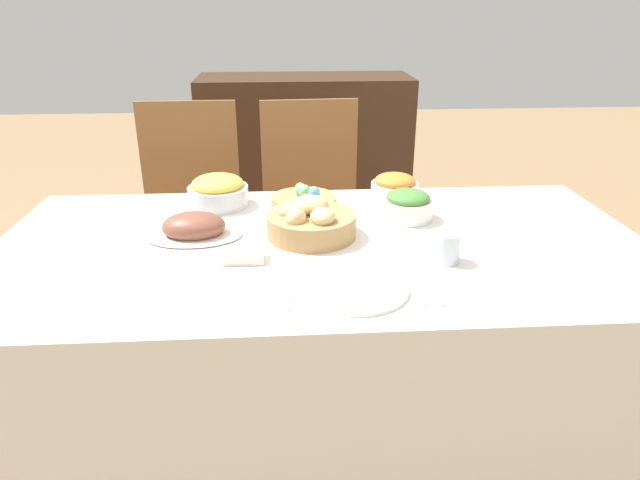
{
  "coord_description": "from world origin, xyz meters",
  "views": [
    {
      "loc": [
        -0.11,
        -1.5,
        1.38
      ],
      "look_at": [
        -0.01,
        -0.07,
        0.77
      ],
      "focal_mm": 32.0,
      "sensor_mm": 36.0,
      "label": 1
    }
  ],
  "objects_px": {
    "knife": "(418,287)",
    "ham_platter": "(194,228)",
    "sideboard": "(305,163)",
    "pineapple_bowl": "(218,191)",
    "bread_basket": "(310,221)",
    "egg_basket": "(304,200)",
    "drinking_cup": "(447,247)",
    "chair_far_left": "(191,213)",
    "butter_dish": "(243,255)",
    "spoon": "(431,287)",
    "carrot_bowl": "(395,187)",
    "chair_far_center": "(313,210)",
    "fork": "(290,291)",
    "dinner_plate": "(355,288)",
    "green_salad_bowl": "(408,205)"
  },
  "relations": [
    {
      "from": "chair_far_left",
      "to": "sideboard",
      "type": "xyz_separation_m",
      "value": [
        0.53,
        0.88,
        -0.03
      ]
    },
    {
      "from": "dinner_plate",
      "to": "drinking_cup",
      "type": "height_order",
      "value": "drinking_cup"
    },
    {
      "from": "knife",
      "to": "butter_dish",
      "type": "bearing_deg",
      "value": 160.92
    },
    {
      "from": "knife",
      "to": "spoon",
      "type": "relative_size",
      "value": 1.0
    },
    {
      "from": "green_salad_bowl",
      "to": "drinking_cup",
      "type": "bearing_deg",
      "value": -83.26
    },
    {
      "from": "sideboard",
      "to": "pineapple_bowl",
      "type": "bearing_deg",
      "value": -104.29
    },
    {
      "from": "egg_basket",
      "to": "ham_platter",
      "type": "distance_m",
      "value": 0.41
    },
    {
      "from": "chair_far_left",
      "to": "sideboard",
      "type": "distance_m",
      "value": 1.03
    },
    {
      "from": "dinner_plate",
      "to": "butter_dish",
      "type": "xyz_separation_m",
      "value": [
        -0.28,
        0.18,
        0.01
      ]
    },
    {
      "from": "dinner_plate",
      "to": "ham_platter",
      "type": "bearing_deg",
      "value": 139.76
    },
    {
      "from": "bread_basket",
      "to": "carrot_bowl",
      "type": "xyz_separation_m",
      "value": [
        0.31,
        0.32,
        -0.0
      ]
    },
    {
      "from": "egg_basket",
      "to": "spoon",
      "type": "bearing_deg",
      "value": -64.89
    },
    {
      "from": "drinking_cup",
      "to": "dinner_plate",
      "type": "bearing_deg",
      "value": -151.37
    },
    {
      "from": "bread_basket",
      "to": "dinner_plate",
      "type": "height_order",
      "value": "bread_basket"
    },
    {
      "from": "egg_basket",
      "to": "pineapple_bowl",
      "type": "relative_size",
      "value": 1.08
    },
    {
      "from": "egg_basket",
      "to": "bread_basket",
      "type": "bearing_deg",
      "value": -88.34
    },
    {
      "from": "ham_platter",
      "to": "spoon",
      "type": "xyz_separation_m",
      "value": [
        0.62,
        -0.36,
        -0.02
      ]
    },
    {
      "from": "sideboard",
      "to": "spoon",
      "type": "xyz_separation_m",
      "value": [
        0.22,
        -2.0,
        0.24
      ]
    },
    {
      "from": "bread_basket",
      "to": "ham_platter",
      "type": "distance_m",
      "value": 0.34
    },
    {
      "from": "knife",
      "to": "ham_platter",
      "type": "bearing_deg",
      "value": 152.14
    },
    {
      "from": "sideboard",
      "to": "carrot_bowl",
      "type": "relative_size",
      "value": 7.13
    },
    {
      "from": "bread_basket",
      "to": "pineapple_bowl",
      "type": "xyz_separation_m",
      "value": [
        -0.3,
        0.29,
        0.0
      ]
    },
    {
      "from": "sideboard",
      "to": "dinner_plate",
      "type": "bearing_deg",
      "value": -89.01
    },
    {
      "from": "sideboard",
      "to": "ham_platter",
      "type": "bearing_deg",
      "value": -103.57
    },
    {
      "from": "chair_far_left",
      "to": "egg_basket",
      "type": "relative_size",
      "value": 4.46
    },
    {
      "from": "chair_far_center",
      "to": "spoon",
      "type": "relative_size",
      "value": 5.18
    },
    {
      "from": "pineapple_bowl",
      "to": "knife",
      "type": "height_order",
      "value": "pineapple_bowl"
    },
    {
      "from": "butter_dish",
      "to": "carrot_bowl",
      "type": "bearing_deg",
      "value": 43.64
    },
    {
      "from": "pineapple_bowl",
      "to": "chair_far_center",
      "type": "bearing_deg",
      "value": 54.79
    },
    {
      "from": "chair_far_center",
      "to": "fork",
      "type": "bearing_deg",
      "value": -99.61
    },
    {
      "from": "pineapple_bowl",
      "to": "butter_dish",
      "type": "bearing_deg",
      "value": -76.44
    },
    {
      "from": "bread_basket",
      "to": "drinking_cup",
      "type": "bearing_deg",
      "value": -29.43
    },
    {
      "from": "bread_basket",
      "to": "spoon",
      "type": "height_order",
      "value": "bread_basket"
    },
    {
      "from": "spoon",
      "to": "drinking_cup",
      "type": "relative_size",
      "value": 2.31
    },
    {
      "from": "egg_basket",
      "to": "ham_platter",
      "type": "height_order",
      "value": "egg_basket"
    },
    {
      "from": "chair_far_center",
      "to": "pineapple_bowl",
      "type": "distance_m",
      "value": 0.65
    },
    {
      "from": "egg_basket",
      "to": "drinking_cup",
      "type": "xyz_separation_m",
      "value": [
        0.36,
        -0.46,
        0.02
      ]
    },
    {
      "from": "sideboard",
      "to": "chair_far_left",
      "type": "bearing_deg",
      "value": -120.99
    },
    {
      "from": "chair_far_center",
      "to": "carrot_bowl",
      "type": "relative_size",
      "value": 5.96
    },
    {
      "from": "chair_far_left",
      "to": "dinner_plate",
      "type": "relative_size",
      "value": 3.73
    },
    {
      "from": "chair_far_center",
      "to": "pineapple_bowl",
      "type": "xyz_separation_m",
      "value": [
        -0.34,
        -0.49,
        0.26
      ]
    },
    {
      "from": "pineapple_bowl",
      "to": "green_salad_bowl",
      "type": "bearing_deg",
      "value": -15.13
    },
    {
      "from": "bread_basket",
      "to": "carrot_bowl",
      "type": "height_order",
      "value": "bread_basket"
    },
    {
      "from": "egg_basket",
      "to": "butter_dish",
      "type": "relative_size",
      "value": 1.99
    },
    {
      "from": "egg_basket",
      "to": "butter_dish",
      "type": "distance_m",
      "value": 0.46
    },
    {
      "from": "knife",
      "to": "spoon",
      "type": "bearing_deg",
      "value": 3.97
    },
    {
      "from": "knife",
      "to": "egg_basket",
      "type": "bearing_deg",
      "value": 116.7
    },
    {
      "from": "chair_far_center",
      "to": "dinner_plate",
      "type": "height_order",
      "value": "chair_far_center"
    },
    {
      "from": "chair_far_center",
      "to": "knife",
      "type": "relative_size",
      "value": 5.18
    },
    {
      "from": "drinking_cup",
      "to": "fork",
      "type": "bearing_deg",
      "value": -161.09
    }
  ]
}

